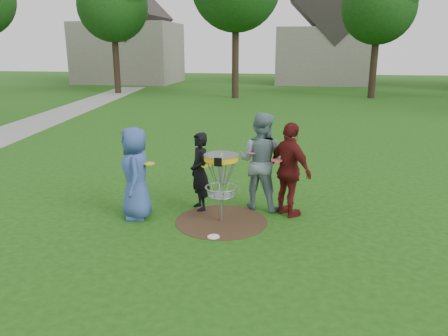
% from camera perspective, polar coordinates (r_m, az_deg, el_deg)
% --- Properties ---
extents(ground, '(100.00, 100.00, 0.00)m').
position_cam_1_polar(ground, '(8.57, -0.35, -6.99)').
color(ground, '#19470F').
rests_on(ground, ground).
extents(dirt_patch, '(1.80, 1.80, 0.01)m').
position_cam_1_polar(dirt_patch, '(8.57, -0.35, -6.96)').
color(dirt_patch, '#47331E').
rests_on(dirt_patch, ground).
extents(concrete_path, '(7.75, 39.92, 0.02)m').
position_cam_1_polar(concrete_path, '(19.77, -25.55, 4.45)').
color(concrete_path, '#9E9E99').
rests_on(concrete_path, ground).
extents(player_blue, '(0.86, 1.04, 1.82)m').
position_cam_1_polar(player_blue, '(8.66, -11.48, -0.69)').
color(player_blue, '#375098').
rests_on(player_blue, ground).
extents(player_black, '(0.65, 0.71, 1.63)m').
position_cam_1_polar(player_black, '(8.97, -3.20, -0.48)').
color(player_black, black).
rests_on(player_black, ground).
extents(player_grey, '(1.16, 1.01, 2.02)m').
position_cam_1_polar(player_grey, '(9.04, 4.81, 0.91)').
color(player_grey, slate).
rests_on(player_grey, ground).
extents(player_maroon, '(1.11, 1.11, 1.89)m').
position_cam_1_polar(player_maroon, '(8.67, 8.58, -0.27)').
color(player_maroon, '#581514').
rests_on(player_maroon, ground).
extents(disc_on_grass, '(0.22, 0.22, 0.02)m').
position_cam_1_polar(disc_on_grass, '(7.89, -1.38, -8.98)').
color(disc_on_grass, white).
rests_on(disc_on_grass, ground).
extents(disc_golf_basket, '(0.66, 0.67, 1.38)m').
position_cam_1_polar(disc_golf_basket, '(8.23, -0.37, -0.42)').
color(disc_golf_basket, '#9EA0A5').
rests_on(disc_golf_basket, ground).
extents(held_discs, '(2.64, 0.97, 0.26)m').
position_cam_1_polar(held_discs, '(8.57, -0.36, 0.98)').
color(held_discs, yellow).
rests_on(held_discs, ground).
extents(house_row, '(44.50, 10.65, 11.62)m').
position_cam_1_polar(house_row, '(41.00, 15.36, 16.16)').
color(house_row, gray).
rests_on(house_row, ground).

